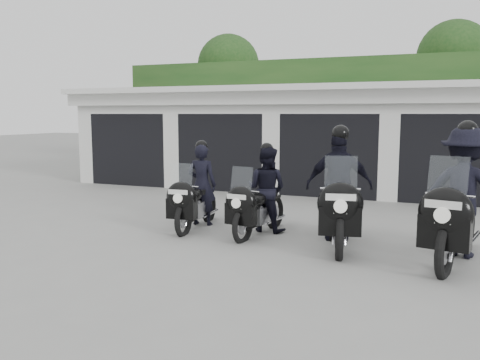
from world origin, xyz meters
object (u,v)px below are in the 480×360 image
at_px(police_bike_b, 262,194).
at_px(police_bike_c, 339,192).
at_px(police_bike_d, 461,199).
at_px(police_bike_a, 197,192).

height_order(police_bike_b, police_bike_c, police_bike_c).
xyz_separation_m(police_bike_b, police_bike_d, (3.35, -0.51, 0.20)).
xyz_separation_m(police_bike_a, police_bike_c, (2.79, -0.18, 0.19)).
distance_m(police_bike_a, police_bike_b, 1.33).
height_order(police_bike_b, police_bike_d, police_bike_d).
distance_m(police_bike_b, police_bike_d, 3.39).
bearing_deg(police_bike_a, police_bike_c, -8.69).
distance_m(police_bike_b, police_bike_c, 1.48).
distance_m(police_bike_a, police_bike_d, 4.71).
bearing_deg(police_bike_a, police_bike_d, -10.72).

